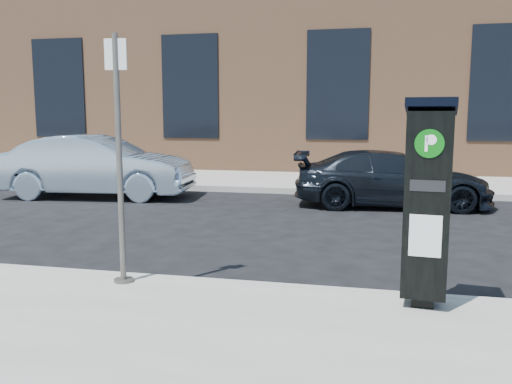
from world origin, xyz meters
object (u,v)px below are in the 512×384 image
(sign_pole, at_px, (119,162))
(car_dark, at_px, (391,179))
(car_silver, at_px, (97,166))
(parking_kiosk, at_px, (427,201))

(sign_pole, relative_size, car_dark, 0.64)
(sign_pole, height_order, car_dark, sign_pole)
(car_silver, height_order, car_dark, car_silver)
(parking_kiosk, height_order, car_silver, parking_kiosk)
(parking_kiosk, distance_m, car_silver, 9.98)
(parking_kiosk, height_order, sign_pole, sign_pole)
(car_silver, xyz_separation_m, car_dark, (7.17, 0.19, -0.15))
(sign_pole, xyz_separation_m, car_dark, (3.15, 6.89, -0.91))
(parking_kiosk, xyz_separation_m, car_silver, (-7.34, 6.75, -0.44))
(sign_pole, bearing_deg, car_silver, 113.82)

